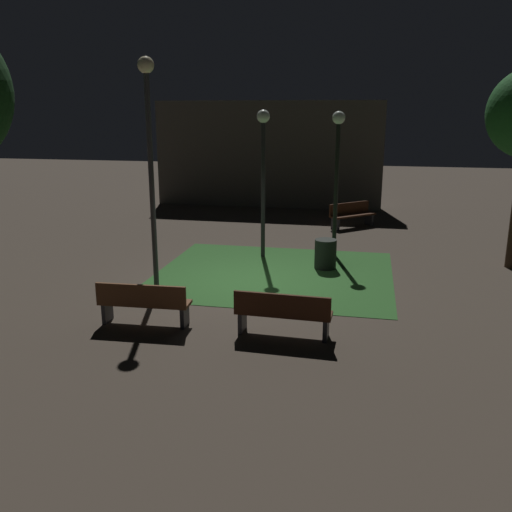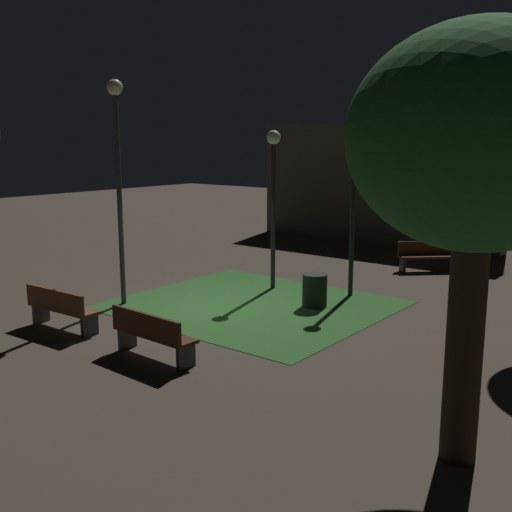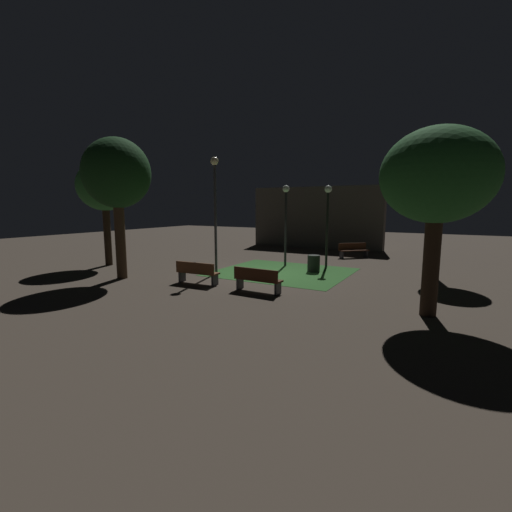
{
  "view_description": "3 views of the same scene",
  "coord_description": "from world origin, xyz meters",
  "views": [
    {
      "loc": [
        2.81,
        -12.56,
        4.12
      ],
      "look_at": [
        0.36,
        -0.68,
        0.86
      ],
      "focal_mm": 38.37,
      "sensor_mm": 36.0,
      "label": 1
    },
    {
      "loc": [
        9.21,
        -10.07,
        3.85
      ],
      "look_at": [
        1.01,
        0.33,
        1.32
      ],
      "focal_mm": 42.37,
      "sensor_mm": 36.0,
      "label": 2
    },
    {
      "loc": [
        7.38,
        -13.88,
        3.06
      ],
      "look_at": [
        -0.46,
        0.03,
        0.79
      ],
      "focal_mm": 24.54,
      "sensor_mm": 36.0,
      "label": 3
    }
  ],
  "objects": [
    {
      "name": "tree_left_canopy",
      "position": [
        6.92,
        -3.16,
        3.83
      ],
      "size": [
        2.97,
        2.97,
        5.17
      ],
      "color": "#2D2116",
      "rests_on": "ground"
    },
    {
      "name": "tree_near_wall",
      "position": [
        -8.26,
        -1.88,
        4.05
      ],
      "size": [
        2.72,
        2.72,
        5.38
      ],
      "color": "#2D2116",
      "rests_on": "ground"
    },
    {
      "name": "tree_back_right",
      "position": [
        -4.87,
        -3.86,
        4.35
      ],
      "size": [
        2.75,
        2.75,
        5.86
      ],
      "color": "#423021",
      "rests_on": "ground"
    },
    {
      "name": "bench_front_left",
      "position": [
        2.26,
        7.09,
        0.48
      ],
      "size": [
        1.64,
        1.58,
        0.88
      ],
      "color": "#422314",
      "rests_on": "ground"
    },
    {
      "name": "bench_path_side",
      "position": [
        -1.38,
        -3.15,
        0.48
      ],
      "size": [
        1.82,
        0.56,
        0.88
      ],
      "color": "brown",
      "rests_on": "ground"
    },
    {
      "name": "building_wall_backdrop",
      "position": [
        -1.52,
        10.89,
        2.24
      ],
      "size": [
        9.76,
        0.8,
        4.48
      ],
      "primitive_type": "cube",
      "color": "#4C4742",
      "rests_on": "ground"
    },
    {
      "name": "grass_lawn",
      "position": [
        0.53,
        0.81,
        0.01
      ],
      "size": [
        6.01,
        5.38,
        0.01
      ],
      "primitive_type": "cube",
      "color": "#2D6028",
      "rests_on": "ground"
    },
    {
      "name": "lamp_post_plaza_east",
      "position": [
        1.91,
        3.04,
        2.81
      ],
      "size": [
        0.36,
        0.36,
        4.08
      ],
      "color": "black",
      "rests_on": "ground"
    },
    {
      "name": "ground_plane",
      "position": [
        0.0,
        0.0,
        0.0
      ],
      "size": [
        60.0,
        60.0,
        0.0
      ],
      "primitive_type": "plane",
      "color": "#473D33"
    },
    {
      "name": "bench_front_right",
      "position": [
        1.38,
        -3.15,
        0.48
      ],
      "size": [
        1.82,
        0.54,
        0.88
      ],
      "color": "#422314",
      "rests_on": "ground"
    },
    {
      "name": "tree_right_canopy",
      "position": [
        6.73,
        2.72,
        3.92
      ],
      "size": [
        2.18,
        2.18,
        5.17
      ],
      "color": "#423021",
      "rests_on": "ground"
    },
    {
      "name": "trash_bin",
      "position": [
        1.78,
        1.57,
        0.4
      ],
      "size": [
        0.58,
        0.58,
        0.79
      ],
      "primitive_type": "cylinder",
      "color": "black",
      "rests_on": "ground"
    },
    {
      "name": "lamp_post_near_wall",
      "position": [
        -1.96,
        -1.03,
        3.47
      ],
      "size": [
        0.36,
        0.36,
        5.21
      ],
      "color": "#333338",
      "rests_on": "ground"
    },
    {
      "name": "lamp_post_plaza_west",
      "position": [
        -0.08,
        2.43,
        2.83
      ],
      "size": [
        0.36,
        0.36,
        4.12
      ],
      "color": "black",
      "rests_on": "ground"
    }
  ]
}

